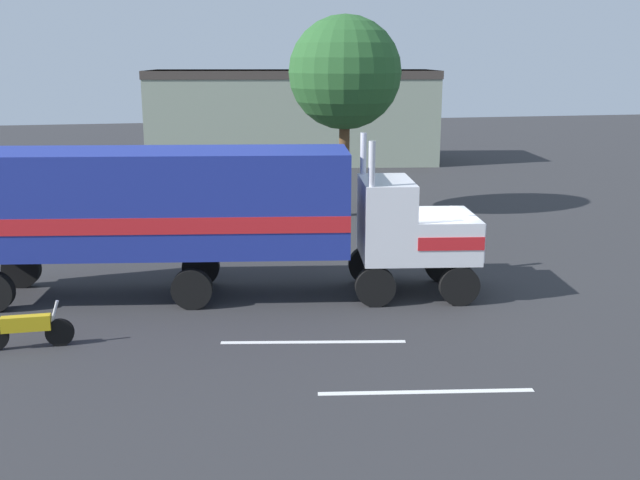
% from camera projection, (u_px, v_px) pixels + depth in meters
% --- Properties ---
extents(ground_plane, '(120.00, 120.00, 0.00)m').
position_uv_depth(ground_plane, '(419.00, 289.00, 21.94)').
color(ground_plane, '#2D2D30').
extents(lane_stripe_near, '(4.35, 0.99, 0.01)m').
position_uv_depth(lane_stripe_near, '(313.00, 342.00, 17.83)').
color(lane_stripe_near, silver).
rests_on(lane_stripe_near, ground_plane).
extents(lane_stripe_mid, '(4.37, 0.89, 0.01)m').
position_uv_depth(lane_stripe_mid, '(426.00, 392.00, 15.18)').
color(lane_stripe_mid, silver).
rests_on(lane_stripe_mid, ground_plane).
extents(semi_truck, '(14.38, 4.86, 4.50)m').
position_uv_depth(semi_truck, '(198.00, 209.00, 20.71)').
color(semi_truck, silver).
rests_on(semi_truck, ground_plane).
extents(person_bystander, '(0.38, 0.48, 1.63)m').
position_uv_depth(person_bystander, '(203.00, 247.00, 23.11)').
color(person_bystander, black).
rests_on(person_bystander, ground_plane).
extents(motorcycle, '(2.11, 0.24, 1.12)m').
position_uv_depth(motorcycle, '(27.00, 329.00, 17.37)').
color(motorcycle, black).
rests_on(motorcycle, ground_plane).
extents(tree_left, '(4.65, 4.65, 8.32)m').
position_uv_depth(tree_left, '(345.00, 73.00, 30.72)').
color(tree_left, brown).
rests_on(tree_left, ground_plane).
extents(building_backdrop, '(18.81, 8.97, 5.81)m').
position_uv_depth(building_backdrop, '(293.00, 113.00, 47.90)').
color(building_backdrop, gray).
rests_on(building_backdrop, ground_plane).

